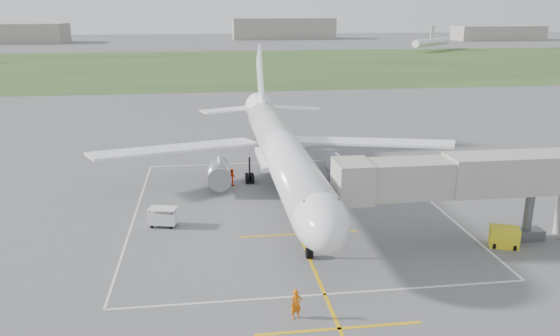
{
  "coord_description": "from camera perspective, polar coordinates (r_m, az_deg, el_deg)",
  "views": [
    {
      "loc": [
        -7.22,
        -51.21,
        18.05
      ],
      "look_at": [
        -0.78,
        -4.0,
        4.0
      ],
      "focal_mm": 35.0,
      "sensor_mm": 36.0,
      "label": 1
    }
  ],
  "objects": [
    {
      "name": "ground",
      "position": [
        54.78,
        0.24,
        -2.81
      ],
      "size": [
        700.0,
        700.0,
        0.0
      ],
      "primitive_type": "plane",
      "color": "#555557",
      "rests_on": "ground"
    },
    {
      "name": "grass_strip",
      "position": [
        182.25,
        -5.56,
        10.68
      ],
      "size": [
        700.0,
        120.0,
        0.02
      ],
      "primitive_type": "cube",
      "color": "#314920",
      "rests_on": "ground"
    },
    {
      "name": "apron_markings",
      "position": [
        49.38,
        1.18,
        -5.01
      ],
      "size": [
        28.2,
        60.0,
        0.01
      ],
      "color": "#E4AE0D",
      "rests_on": "ground"
    },
    {
      "name": "airliner",
      "position": [
        54.21,
        0.13,
        1.84
      ],
      "size": [
        38.93,
        46.75,
        13.52
      ],
      "color": "white",
      "rests_on": "ground"
    },
    {
      "name": "jet_bridge",
      "position": [
        46.1,
        22.49,
        -1.64
      ],
      "size": [
        23.4,
        5.0,
        7.2
      ],
      "color": "#A09D91",
      "rests_on": "ground"
    },
    {
      "name": "gpu_unit",
      "position": [
        46.44,
        22.37,
        -6.7
      ],
      "size": [
        2.51,
        2.13,
        1.61
      ],
      "rotation": [
        0.0,
        0.0,
        -0.38
      ],
      "color": "yellow",
      "rests_on": "ground"
    },
    {
      "name": "baggage_cart",
      "position": [
        47.9,
        -12.13,
        -5.02
      ],
      "size": [
        2.63,
        1.95,
        1.64
      ],
      "rotation": [
        0.0,
        0.0,
        -0.25
      ],
      "color": "silver",
      "rests_on": "ground"
    },
    {
      "name": "ramp_worker_nose",
      "position": [
        33.76,
        1.69,
        -14.03
      ],
      "size": [
        0.75,
        0.56,
        1.89
      ],
      "primitive_type": "imported",
      "rotation": [
        0.0,
        0.0,
        0.16
      ],
      "color": "#DB5E06",
      "rests_on": "ground"
    },
    {
      "name": "ramp_worker_wing",
      "position": [
        57.68,
        -5.03,
        -0.95
      ],
      "size": [
        1.04,
        1.08,
        1.76
      ],
      "primitive_type": "imported",
      "rotation": [
        0.0,
        0.0,
        2.21
      ],
      "color": "#FF3208",
      "rests_on": "ground"
    },
    {
      "name": "distant_hangars",
      "position": [
        316.79,
        -9.67,
        13.88
      ],
      "size": [
        345.0,
        49.0,
        12.0
      ],
      "color": "gray",
      "rests_on": "ground"
    },
    {
      "name": "distant_aircraft",
      "position": [
        217.51,
        -6.72,
        12.51
      ],
      "size": [
        211.78,
        55.29,
        8.85
      ],
      "color": "white",
      "rests_on": "ground"
    }
  ]
}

